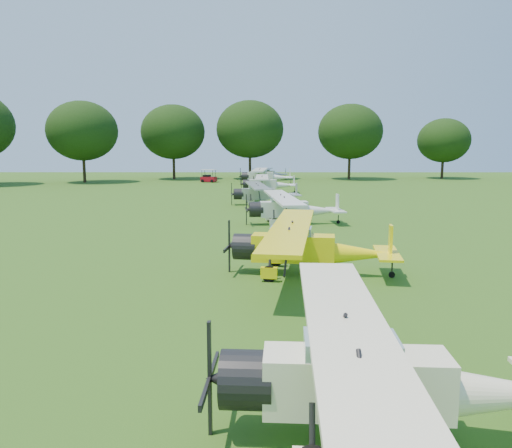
{
  "coord_description": "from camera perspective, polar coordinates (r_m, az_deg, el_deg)",
  "views": [
    {
      "loc": [
        -0.86,
        -26.56,
        5.23
      ],
      "look_at": [
        -0.94,
        -1.7,
        1.4
      ],
      "focal_mm": 35.0,
      "sensor_mm": 36.0,
      "label": 1
    }
  ],
  "objects": [
    {
      "name": "aircraft_7",
      "position": [
        83.11,
        1.47,
        5.89
      ],
      "size": [
        5.93,
        9.39,
        1.84
      ],
      "rotation": [
        0.0,
        0.0,
        -0.15
      ],
      "color": "#B9BABE",
      "rests_on": "ground"
    },
    {
      "name": "golf_cart",
      "position": [
        76.17,
        -5.46,
        5.26
      ],
      "size": [
        2.52,
        1.93,
        1.91
      ],
      "rotation": [
        0.0,
        0.0,
        -0.29
      ],
      "color": "#A20B18",
      "rests_on": "ground"
    },
    {
      "name": "aircraft_6",
      "position": [
        70.65,
        0.98,
        5.63
      ],
      "size": [
        7.53,
        12.0,
        2.36
      ],
      "rotation": [
        0.0,
        0.0,
        -0.07
      ],
      "color": "silver",
      "rests_on": "ground"
    },
    {
      "name": "aircraft_5",
      "position": [
        57.94,
        1.27,
        4.76
      ],
      "size": [
        6.52,
        10.35,
        2.05
      ],
      "rotation": [
        0.0,
        0.0,
        -0.01
      ],
      "color": "silver",
      "rests_on": "ground"
    },
    {
      "name": "aircraft_4",
      "position": [
        45.84,
        0.85,
        3.68
      ],
      "size": [
        6.44,
        10.24,
        2.01
      ],
      "rotation": [
        0.0,
        0.0,
        0.1
      ],
      "color": "#B9BABE",
      "rests_on": "ground"
    },
    {
      "name": "ground",
      "position": [
        27.08,
        1.99,
        -2.38
      ],
      "size": [
        160.0,
        160.0,
        0.0
      ],
      "primitive_type": "plane",
      "color": "#1F4F13",
      "rests_on": "ground"
    },
    {
      "name": "aircraft_3",
      "position": [
        34.13,
        4.03,
        2.01
      ],
      "size": [
        6.74,
        10.73,
        2.11
      ],
      "rotation": [
        0.0,
        0.0,
        0.09
      ],
      "color": "silver",
      "rests_on": "ground"
    },
    {
      "name": "tree_belt",
      "position": [
        27.23,
        9.86,
        14.53
      ],
      "size": [
        137.36,
        130.27,
        14.52
      ],
      "color": "black",
      "rests_on": "ground"
    },
    {
      "name": "aircraft_2",
      "position": [
        20.62,
        5.73,
        -2.29
      ],
      "size": [
        7.12,
        11.29,
        2.22
      ],
      "rotation": [
        0.0,
        0.0,
        -0.14
      ],
      "color": "#FFE60A",
      "rests_on": "ground"
    },
    {
      "name": "aircraft_1",
      "position": [
        9.5,
        14.55,
        -16.2
      ],
      "size": [
        6.89,
        10.98,
        2.16
      ],
      "rotation": [
        0.0,
        0.0,
        -0.05
      ],
      "color": "white",
      "rests_on": "ground"
    }
  ]
}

